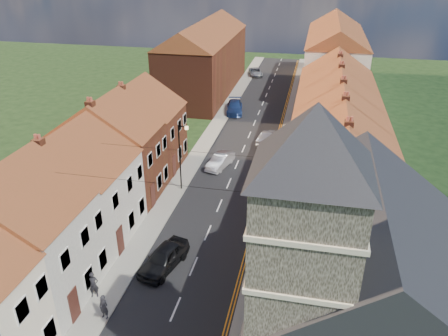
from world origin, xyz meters
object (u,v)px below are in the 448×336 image
Objects in this scene: lamppost at (181,153)px; pedestrian_left at (104,307)px; car_mid at (220,161)px; pedestrian_right at (267,224)px; car_near at (164,258)px; car_far at (235,107)px; car_mid_b at (270,138)px; church at (354,285)px; car_distant at (256,72)px; pedestrian_left_b at (93,285)px.

pedestrian_left is (0.11, -15.57, -2.63)m from lamppost.
pedestrian_right is (5.89, -10.58, 0.34)m from car_mid.
car_near is at bearing -79.63° from lamppost.
car_mid_b is (5.70, -9.39, -0.02)m from car_far.
car_far is at bearing 106.45° from car_near.
car_distant is at bearing 102.31° from church.
pedestrian_left_b is at bearing -85.69° from car_mid.
car_near is 4.83m from pedestrian_left_b.
church reaches higher than car_mid.
pedestrian_left is (-1.80, -5.11, 0.15)m from car_near.
car_far is 27.85m from pedestrian_right.
lamppost reaches higher than car_mid.
lamppost is at bearing 104.06° from pedestrian_left.
pedestrian_left reaches higher than car_near.
pedestrian_left_b is at bearing 89.86° from car_mid_b.
car_near reaches higher than car_far.
pedestrian_left is 2.05m from pedestrian_left_b.
car_near is 1.00× the size of car_distant.
pedestrian_left is at bearing -81.14° from car_mid.
car_near is 31.87m from car_far.
car_mid is 0.90× the size of car_distant.
car_mid_b is at bearing -93.90° from car_distant.
lamppost is 21.58m from car_far.
lamppost reaches higher than car_mid_b.
pedestrian_left_b is at bearing 169.79° from church.
car_mid_b reaches higher than car_mid.
lamppost is 3.45× the size of pedestrian_left_b.
church is 59.13m from car_distant.
pedestrian_left is at bearing -89.59° from lamppost.
car_mid is 0.94× the size of car_mid_b.
pedestrian_right reaches higher than car_far.
car_far is at bearing -105.03° from car_distant.
pedestrian_left_b reaches higher than car_distant.
car_distant is (-1.30, 51.32, -0.14)m from car_near.
church is 13.24m from pedestrian_right.
pedestrian_right is 1.00× the size of pedestrian_left_b.
church reaches higher than car_distant.
car_far is at bearing 108.19° from church.
pedestrian_left is (-13.06, 1.11, -4.97)m from church.
pedestrian_left is 0.37× the size of car_mid_b.
car_mid is 16.31m from car_far.
car_mid is at bearing 102.73° from car_near.
church is 40.40m from car_far.
pedestrian_left_b reaches higher than car_mid_b.
car_near is at bearing 84.23° from pedestrian_left.
pedestrian_left is at bearing -66.22° from pedestrian_left_b.
pedestrian_right is at bearing -83.98° from car_far.
lamppost is at bearing -20.04° from pedestrian_right.
church reaches higher than pedestrian_left.
pedestrian_left is at bearing -105.68° from car_distant.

